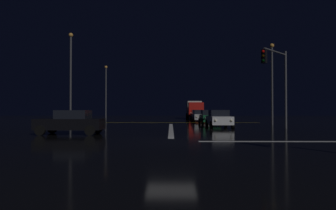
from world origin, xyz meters
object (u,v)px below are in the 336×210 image
Objects in this scene: sedan_red at (197,115)px; box_truck at (194,109)px; sedan_green at (209,117)px; sedan_black_crossing at (71,122)px; streetlamp_right_near at (272,78)px; sedan_white at (219,119)px; traffic_signal_ne at (277,74)px; streetlamp_left_far at (106,88)px; sedan_silver at (200,116)px; streetlamp_left_near at (71,72)px.

sedan_red is 6.69m from box_truck.
box_truck is at bearing 90.32° from sedan_green.
sedan_black_crossing is at bearing -112.81° from sedan_red.
sedan_white is at bearing -148.52° from streetlamp_right_near.
traffic_signal_ne reaches higher than sedan_green.
sedan_white is 5.73m from sedan_green.
streetlamp_left_far reaches higher than sedan_white.
sedan_red is at bearing 102.71° from traffic_signal_ne.
sedan_green is 10.10m from traffic_signal_ne.
sedan_white is 6.21m from traffic_signal_ne.
sedan_silver is 1.00× the size of sedan_black_crossing.
streetlamp_right_near is (16.91, 10.90, 4.09)m from sedan_black_crossing.
sedan_black_crossing is at bearing -108.56° from box_truck.
streetlamp_right_near is at bearing -37.56° from streetlamp_left_far.
box_truck is at bearing 106.98° from streetlamp_right_near.
streetlamp_right_near reaches higher than sedan_white.
streetlamp_right_near is (6.21, -1.99, 4.09)m from sedan_green.
traffic_signal_ne is 0.68× the size of streetlamp_left_near.
sedan_red is 20.65m from streetlamp_left_near.
traffic_signal_ne reaches higher than sedan_white.
sedan_white is 24.97m from streetlamp_left_far.
sedan_silver is 0.51× the size of streetlamp_right_near.
sedan_green is at bearing 7.77° from streetlamp_left_near.
sedan_silver is 0.52× the size of box_truck.
streetlamp_right_near is at bearing 0.00° from streetlamp_left_near.
streetlamp_left_near reaches higher than sedan_black_crossing.
box_truck is 27.51m from traffic_signal_ne.
streetlamp_left_near is (-14.23, -8.08, 4.68)m from sedan_silver.
traffic_signal_ne is at bearing -71.71° from sedan_silver.
sedan_white and sedan_black_crossing have the same top height.
sedan_red is 27.07m from sedan_black_crossing.
streetlamp_left_far is at bearing -162.12° from box_truck.
sedan_white is at bearing 148.86° from traffic_signal_ne.
box_truck is 25.53m from streetlamp_left_near.
box_truck is at bearing 89.11° from sedan_red.
streetlamp_left_far is (-20.81, 16.00, 0.11)m from streetlamp_right_near.
sedan_red is 1.00× the size of sedan_black_crossing.
streetlamp_left_far is at bearing 136.18° from sedan_green.
sedan_green is 0.45× the size of streetlamp_left_near.
box_truck reaches higher than sedan_green.
sedan_silver is at bearing 92.33° from sedan_white.
streetlamp_left_near is 1.11× the size of streetlamp_left_far.
streetlamp_left_far is (-14.49, -4.68, 3.29)m from box_truck.
streetlamp_left_near is at bearing -150.41° from sedan_silver.
sedan_black_crossing is at bearing -163.14° from traffic_signal_ne.
streetlamp_left_far reaches higher than sedan_green.
sedan_red is (0.17, 5.97, 0.00)m from sedan_silver.
box_truck is at bearing 99.45° from traffic_signal_ne.
sedan_white is 12.97m from sedan_black_crossing.
streetlamp_right_near is at bearing 31.48° from sedan_white.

